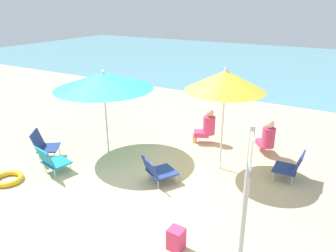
{
  "coord_description": "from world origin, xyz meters",
  "views": [
    {
      "loc": [
        3.56,
        -4.69,
        3.26
      ],
      "look_at": [
        0.21,
        1.1,
        0.7
      ],
      "focal_mm": 34.86,
      "sensor_mm": 36.0,
      "label": 1
    }
  ],
  "objects_px": {
    "beach_chair_d": "(43,144)",
    "beach_bag": "(176,239)",
    "person_b": "(207,126)",
    "person_a": "(267,137)",
    "umbrella_yellow": "(225,81)",
    "umbrella_teal": "(103,81)",
    "beach_chair_c": "(291,166)",
    "warning_sign": "(246,189)",
    "swim_ring": "(8,179)",
    "beach_chair_b": "(157,170)",
    "beach_chair_a": "(51,160)"
  },
  "relations": [
    {
      "from": "beach_chair_d",
      "to": "beach_bag",
      "type": "distance_m",
      "value": 4.0
    },
    {
      "from": "person_b",
      "to": "person_a",
      "type": "bearing_deg",
      "value": 156.32
    },
    {
      "from": "beach_chair_d",
      "to": "beach_bag",
      "type": "bearing_deg",
      "value": -49.64
    },
    {
      "from": "umbrella_yellow",
      "to": "beach_bag",
      "type": "bearing_deg",
      "value": -82.26
    },
    {
      "from": "umbrella_teal",
      "to": "beach_chair_c",
      "type": "xyz_separation_m",
      "value": [
        3.87,
        0.8,
        -1.38
      ]
    },
    {
      "from": "umbrella_yellow",
      "to": "warning_sign",
      "type": "bearing_deg",
      "value": -64.5
    },
    {
      "from": "beach_chair_d",
      "to": "beach_bag",
      "type": "relative_size",
      "value": 2.14
    },
    {
      "from": "umbrella_yellow",
      "to": "person_a",
      "type": "xyz_separation_m",
      "value": [
        0.65,
        1.14,
        -1.43
      ]
    },
    {
      "from": "person_b",
      "to": "swim_ring",
      "type": "bearing_deg",
      "value": 28.67
    },
    {
      "from": "beach_chair_b",
      "to": "beach_chair_d",
      "type": "distance_m",
      "value": 2.72
    },
    {
      "from": "beach_chair_a",
      "to": "beach_chair_d",
      "type": "height_order",
      "value": "beach_chair_d"
    },
    {
      "from": "umbrella_teal",
      "to": "umbrella_yellow",
      "type": "xyz_separation_m",
      "value": [
        2.52,
        0.55,
        0.18
      ]
    },
    {
      "from": "umbrella_teal",
      "to": "person_a",
      "type": "xyz_separation_m",
      "value": [
        3.18,
        1.68,
        -1.25
      ]
    },
    {
      "from": "beach_bag",
      "to": "person_b",
      "type": "bearing_deg",
      "value": 107.45
    },
    {
      "from": "umbrella_teal",
      "to": "person_b",
      "type": "distance_m",
      "value": 2.68
    },
    {
      "from": "beach_chair_d",
      "to": "person_a",
      "type": "bearing_deg",
      "value": -2.58
    },
    {
      "from": "umbrella_teal",
      "to": "person_b",
      "type": "xyz_separation_m",
      "value": [
        1.73,
        1.63,
        -1.25
      ]
    },
    {
      "from": "beach_chair_a",
      "to": "beach_bag",
      "type": "relative_size",
      "value": 1.9
    },
    {
      "from": "person_b",
      "to": "umbrella_teal",
      "type": "bearing_deg",
      "value": 17.24
    },
    {
      "from": "beach_chair_a",
      "to": "beach_chair_c",
      "type": "bearing_deg",
      "value": -50.86
    },
    {
      "from": "umbrella_teal",
      "to": "umbrella_yellow",
      "type": "height_order",
      "value": "umbrella_yellow"
    },
    {
      "from": "umbrella_yellow",
      "to": "person_b",
      "type": "distance_m",
      "value": 1.96
    },
    {
      "from": "umbrella_yellow",
      "to": "person_b",
      "type": "relative_size",
      "value": 2.42
    },
    {
      "from": "beach_chair_d",
      "to": "umbrella_teal",
      "type": "bearing_deg",
      "value": 9.05
    },
    {
      "from": "beach_chair_d",
      "to": "beach_chair_c",
      "type": "bearing_deg",
      "value": -15.03
    },
    {
      "from": "beach_chair_d",
      "to": "warning_sign",
      "type": "xyz_separation_m",
      "value": [
        4.83,
        -1.23,
        1.04
      ]
    },
    {
      "from": "beach_chair_b",
      "to": "swim_ring",
      "type": "relative_size",
      "value": 1.28
    },
    {
      "from": "person_a",
      "to": "beach_chair_d",
      "type": "bearing_deg",
      "value": 85.28
    },
    {
      "from": "umbrella_teal",
      "to": "beach_chair_d",
      "type": "xyz_separation_m",
      "value": [
        -1.0,
        -0.96,
        -1.33
      ]
    },
    {
      "from": "beach_chair_a",
      "to": "warning_sign",
      "type": "height_order",
      "value": "warning_sign"
    },
    {
      "from": "beach_chair_d",
      "to": "swim_ring",
      "type": "relative_size",
      "value": 1.21
    },
    {
      "from": "beach_chair_a",
      "to": "swim_ring",
      "type": "bearing_deg",
      "value": 153.07
    },
    {
      "from": "person_a",
      "to": "beach_bag",
      "type": "bearing_deg",
      "value": 138.05
    },
    {
      "from": "person_a",
      "to": "person_b",
      "type": "height_order",
      "value": "person_b"
    },
    {
      "from": "person_a",
      "to": "beach_bag",
      "type": "xyz_separation_m",
      "value": [
        -0.31,
        -3.66,
        -0.27
      ]
    },
    {
      "from": "beach_chair_c",
      "to": "person_a",
      "type": "bearing_deg",
      "value": -53.33
    },
    {
      "from": "warning_sign",
      "to": "beach_chair_d",
      "type": "bearing_deg",
      "value": 147.59
    },
    {
      "from": "swim_ring",
      "to": "warning_sign",
      "type": "bearing_deg",
      "value": -2.45
    },
    {
      "from": "umbrella_teal",
      "to": "beach_chair_a",
      "type": "relative_size",
      "value": 3.47
    },
    {
      "from": "person_b",
      "to": "beach_chair_b",
      "type": "bearing_deg",
      "value": 63.1
    },
    {
      "from": "swim_ring",
      "to": "beach_chair_c",
      "type": "bearing_deg",
      "value": 30.68
    },
    {
      "from": "beach_chair_c",
      "to": "beach_chair_d",
      "type": "relative_size",
      "value": 0.85
    },
    {
      "from": "umbrella_yellow",
      "to": "person_b",
      "type": "xyz_separation_m",
      "value": [
        -0.79,
        1.08,
        -1.43
      ]
    },
    {
      "from": "beach_chair_a",
      "to": "beach_bag",
      "type": "xyz_separation_m",
      "value": [
        3.18,
        -0.63,
        -0.14
      ]
    },
    {
      "from": "beach_chair_b",
      "to": "beach_chair_d",
      "type": "relative_size",
      "value": 1.06
    },
    {
      "from": "beach_bag",
      "to": "beach_chair_a",
      "type": "bearing_deg",
      "value": 168.83
    },
    {
      "from": "beach_bag",
      "to": "person_a",
      "type": "bearing_deg",
      "value": 85.15
    },
    {
      "from": "beach_chair_c",
      "to": "beach_bag",
      "type": "relative_size",
      "value": 1.83
    },
    {
      "from": "beach_chair_b",
      "to": "warning_sign",
      "type": "relative_size",
      "value": 0.35
    },
    {
      "from": "person_a",
      "to": "beach_bag",
      "type": "distance_m",
      "value": 3.68
    }
  ]
}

